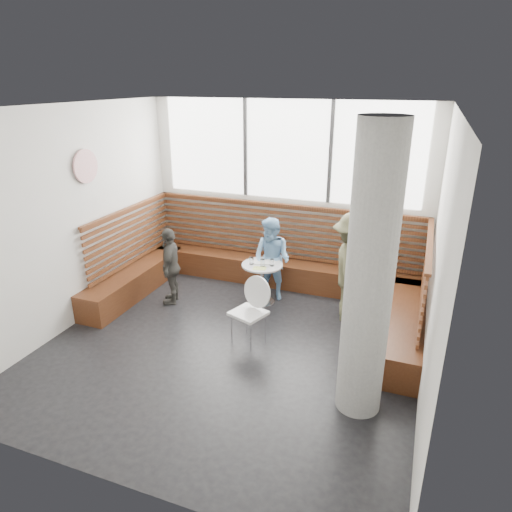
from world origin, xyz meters
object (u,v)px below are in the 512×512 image
at_px(cafe_table, 262,275).
at_px(child_left, 171,266).
at_px(concrete_column, 370,278).
at_px(adult_man, 352,268).
at_px(child_back, 272,259).
at_px(cafe_chair, 250,305).

distance_m(cafe_table, child_left, 1.50).
bearing_deg(child_left, concrete_column, 47.18).
bearing_deg(adult_man, child_back, 66.40).
xyz_separation_m(cafe_chair, child_left, (-1.66, 0.68, 0.08)).
bearing_deg(concrete_column, child_left, 155.07).
bearing_deg(child_left, child_back, 98.17).
distance_m(concrete_column, cafe_table, 3.00).
height_order(cafe_table, child_back, child_back).
bearing_deg(cafe_chair, child_back, 116.38).
relative_size(cafe_table, child_back, 0.49).
xyz_separation_m(adult_man, child_left, (-2.85, -0.48, -0.20)).
bearing_deg(cafe_table, cafe_chair, -78.00).
height_order(adult_man, child_left, adult_man).
bearing_deg(child_left, cafe_table, 91.43).
xyz_separation_m(concrete_column, adult_man, (-0.47, 2.02, -0.75)).
bearing_deg(cafe_chair, concrete_column, -7.86).
bearing_deg(cafe_table, adult_man, -0.73).
distance_m(child_back, child_left, 1.67).
relative_size(cafe_table, cafe_chair, 0.72).
bearing_deg(concrete_column, cafe_chair, 152.43).
relative_size(concrete_column, child_left, 2.48).
bearing_deg(concrete_column, adult_man, 103.04).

